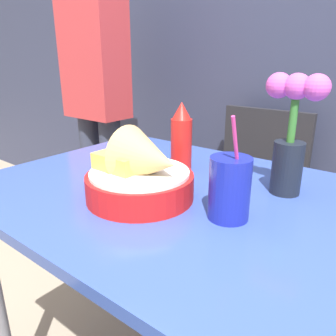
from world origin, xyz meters
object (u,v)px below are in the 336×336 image
object	(u,v)px
drink_cup	(229,190)
flower_vase	(292,130)
food_basket	(142,175)
person_standing	(96,89)
ketchup_bottle	(181,138)
chair_far_window	(253,186)

from	to	relation	value
drink_cup	flower_vase	distance (m)	0.22
food_basket	person_standing	distance (m)	1.03
food_basket	drink_cup	size ratio (longest dim) A/B	1.15
ketchup_bottle	food_basket	bearing A→B (deg)	-76.17
flower_vase	chair_far_window	bearing A→B (deg)	118.62
food_basket	drink_cup	distance (m)	0.20
food_basket	person_standing	xyz separation A→B (m)	(-0.84, 0.59, 0.09)
food_basket	drink_cup	xyz separation A→B (m)	(0.19, 0.04, 0.00)
chair_far_window	ketchup_bottle	world-z (taller)	ketchup_bottle
chair_far_window	flower_vase	distance (m)	0.77
flower_vase	person_standing	bearing A→B (deg)	161.74
person_standing	flower_vase	bearing A→B (deg)	-18.26
chair_far_window	drink_cup	xyz separation A→B (m)	(0.27, -0.77, 0.31)
flower_vase	person_standing	xyz separation A→B (m)	(-1.08, 0.36, 0.00)
chair_far_window	flower_vase	size ratio (longest dim) A/B	3.05
person_standing	drink_cup	bearing A→B (deg)	-28.01
chair_far_window	person_standing	xyz separation A→B (m)	(-0.76, -0.22, 0.40)
ketchup_bottle	chair_far_window	bearing A→B (deg)	92.54
food_basket	ketchup_bottle	xyz separation A→B (m)	(-0.05, 0.22, 0.03)
drink_cup	person_standing	bearing A→B (deg)	151.99
food_basket	flower_vase	size ratio (longest dim) A/B	0.88
drink_cup	person_standing	xyz separation A→B (m)	(-1.03, 0.55, 0.09)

